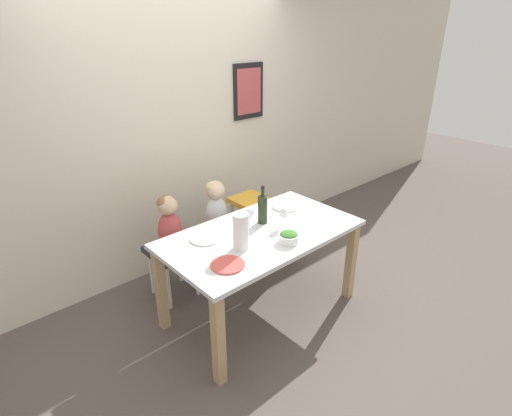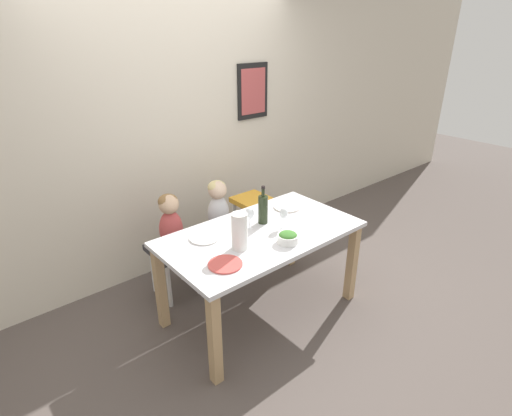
% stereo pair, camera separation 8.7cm
% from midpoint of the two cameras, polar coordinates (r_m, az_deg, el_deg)
% --- Properties ---
extents(ground_plane, '(14.00, 14.00, 0.00)m').
position_cam_midpoint_polar(ground_plane, '(3.50, 1.43, -14.35)').
color(ground_plane, '#564C47').
extents(wall_back, '(10.00, 0.09, 2.70)m').
position_cam_midpoint_polar(wall_back, '(3.77, -10.38, 11.22)').
color(wall_back, beige).
rests_on(wall_back, ground_plane).
extents(dining_table, '(1.54, 0.85, 0.75)m').
position_cam_midpoint_polar(dining_table, '(3.13, 1.55, -5.13)').
color(dining_table, silver).
rests_on(dining_table, ground_plane).
extents(chair_far_left, '(0.38, 0.38, 0.48)m').
position_cam_midpoint_polar(chair_far_left, '(3.54, -10.98, -6.50)').
color(chair_far_left, silver).
rests_on(chair_far_left, ground_plane).
extents(chair_far_center, '(0.38, 0.38, 0.48)m').
position_cam_midpoint_polar(chair_far_center, '(3.76, -4.58, -4.13)').
color(chair_far_center, silver).
rests_on(chair_far_center, ground_plane).
extents(chair_right_highchair, '(0.33, 0.32, 0.68)m').
position_cam_midpoint_polar(chair_right_highchair, '(3.92, 0.10, -0.65)').
color(chair_right_highchair, silver).
rests_on(chair_right_highchair, ground_plane).
extents(person_child_left, '(0.20, 0.18, 0.48)m').
position_cam_midpoint_polar(person_child_left, '(3.39, -11.45, -1.59)').
color(person_child_left, '#C64C4C').
rests_on(person_child_left, chair_far_left).
extents(person_child_center, '(0.20, 0.18, 0.48)m').
position_cam_midpoint_polar(person_child_center, '(3.61, -4.77, 0.58)').
color(person_child_center, silver).
rests_on(person_child_center, chair_far_center).
extents(wine_bottle, '(0.08, 0.08, 0.32)m').
position_cam_midpoint_polar(wine_bottle, '(3.17, 1.80, -0.10)').
color(wine_bottle, '#232D19').
rests_on(wine_bottle, dining_table).
extents(paper_towel_roll, '(0.11, 0.11, 0.27)m').
position_cam_midpoint_polar(paper_towel_roll, '(2.80, -1.48, -3.37)').
color(paper_towel_roll, white).
rests_on(paper_towel_roll, dining_table).
extents(wine_glass_near, '(0.07, 0.07, 0.17)m').
position_cam_midpoint_polar(wine_glass_near, '(3.11, 4.77, -0.87)').
color(wine_glass_near, white).
rests_on(wine_glass_near, dining_table).
extents(wine_glass_far, '(0.07, 0.07, 0.17)m').
position_cam_midpoint_polar(wine_glass_far, '(3.10, -0.11, -0.84)').
color(wine_glass_far, white).
rests_on(wine_glass_far, dining_table).
extents(salad_bowl_large, '(0.16, 0.16, 0.09)m').
position_cam_midpoint_polar(salad_bowl_large, '(2.93, 5.43, -4.21)').
color(salad_bowl_large, white).
rests_on(salad_bowl_large, dining_table).
extents(dinner_plate_front_left, '(0.23, 0.23, 0.01)m').
position_cam_midpoint_polar(dinner_plate_front_left, '(2.68, -3.48, -8.02)').
color(dinner_plate_front_left, '#D14C47').
rests_on(dinner_plate_front_left, dining_table).
extents(dinner_plate_back_left, '(0.23, 0.23, 0.01)m').
position_cam_midpoint_polar(dinner_plate_back_left, '(3.01, -6.51, -4.23)').
color(dinner_plate_back_left, silver).
rests_on(dinner_plate_back_left, dining_table).
extents(dinner_plate_back_right, '(0.23, 0.23, 0.01)m').
position_cam_midpoint_polar(dinner_plate_back_right, '(3.50, 5.17, 0.13)').
color(dinner_plate_back_right, silver).
rests_on(dinner_plate_back_right, dining_table).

